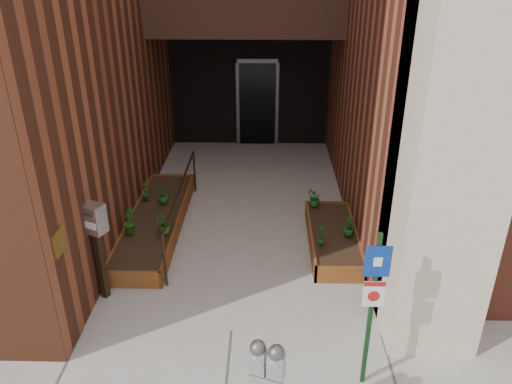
{
  "coord_description": "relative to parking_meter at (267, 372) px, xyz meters",
  "views": [
    {
      "loc": [
        0.46,
        -5.18,
        4.6
      ],
      "look_at": [
        0.29,
        1.8,
        1.21
      ],
      "focal_mm": 35.0,
      "sensor_mm": 36.0,
      "label": 1
    }
  ],
  "objects": [
    {
      "name": "ground",
      "position": [
        -0.47,
        1.81,
        -1.14
      ],
      "size": [
        80.0,
        80.0,
        0.0
      ],
      "primitive_type": "plane",
      "color": "#9E9991",
      "rests_on": "ground"
    },
    {
      "name": "planter_left",
      "position": [
        -2.02,
        4.51,
        -1.01
      ],
      "size": [
        0.9,
        3.6,
        0.3
      ],
      "color": "brown",
      "rests_on": "ground"
    },
    {
      "name": "planter_right",
      "position": [
        1.13,
        4.01,
        -1.01
      ],
      "size": [
        0.8,
        2.2,
        0.3
      ],
      "color": "brown",
      "rests_on": "ground"
    },
    {
      "name": "handrail",
      "position": [
        -1.52,
        4.46,
        -0.4
      ],
      "size": [
        0.04,
        3.34,
        0.9
      ],
      "color": "black",
      "rests_on": "ground"
    },
    {
      "name": "parking_meter",
      "position": [
        0.0,
        0.0,
        0.0
      ],
      "size": [
        0.34,
        0.21,
        1.48
      ],
      "color": "#ACACAE",
      "rests_on": "ground"
    },
    {
      "name": "sign_post",
      "position": [
        1.14,
        0.99,
        0.11
      ],
      "size": [
        0.28,
        0.07,
        2.03
      ],
      "color": "#123316",
      "rests_on": "ground"
    },
    {
      "name": "payment_dropbox",
      "position": [
        -2.38,
        2.53,
        -0.05
      ],
      "size": [
        0.37,
        0.33,
        1.52
      ],
      "color": "black",
      "rests_on": "ground"
    },
    {
      "name": "shrub_left_a",
      "position": [
        -1.72,
        3.89,
        -0.66
      ],
      "size": [
        0.47,
        0.47,
        0.37
      ],
      "primitive_type": "imported",
      "rotation": [
        0.0,
        0.0,
        0.67
      ],
      "color": "#255F1B",
      "rests_on": "planter_left"
    },
    {
      "name": "shrub_left_b",
      "position": [
        -2.32,
        3.88,
        -0.64
      ],
      "size": [
        0.29,
        0.29,
        0.41
      ],
      "primitive_type": "imported",
      "rotation": [
        0.0,
        0.0,
        1.94
      ],
      "color": "#245A19",
      "rests_on": "planter_left"
    },
    {
      "name": "shrub_left_c",
      "position": [
        -1.96,
        4.97,
        -0.67
      ],
      "size": [
        0.26,
        0.26,
        0.35
      ],
      "primitive_type": "imported",
      "rotation": [
        0.0,
        0.0,
        3.63
      ],
      "color": "#1C5819",
      "rests_on": "planter_left"
    },
    {
      "name": "shrub_left_d",
      "position": [
        -2.32,
        5.12,
        -0.64
      ],
      "size": [
        0.25,
        0.25,
        0.4
      ],
      "primitive_type": "imported",
      "rotation": [
        0.0,
        0.0,
        4.95
      ],
      "color": "#22611B",
      "rests_on": "planter_left"
    },
    {
      "name": "shrub_right_a",
      "position": [
        1.36,
        3.86,
        -0.68
      ],
      "size": [
        0.24,
        0.24,
        0.33
      ],
      "primitive_type": "imported",
      "rotation": [
        0.0,
        0.0,
        1.21
      ],
      "color": "#164E18",
      "rests_on": "planter_right"
    },
    {
      "name": "shrub_right_b",
      "position": [
        0.88,
        3.55,
        -0.65
      ],
      "size": [
        0.25,
        0.25,
        0.38
      ],
      "primitive_type": "imported",
      "rotation": [
        0.0,
        0.0,
        2.83
      ],
      "color": "#17531D",
      "rests_on": "planter_right"
    },
    {
      "name": "shrub_right_c",
      "position": [
        0.88,
        4.91,
        -0.69
      ],
      "size": [
        0.38,
        0.38,
        0.31
      ],
      "primitive_type": "imported",
      "rotation": [
        0.0,
        0.0,
        4.18
      ],
      "color": "#1C631C",
      "rests_on": "planter_right"
    }
  ]
}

